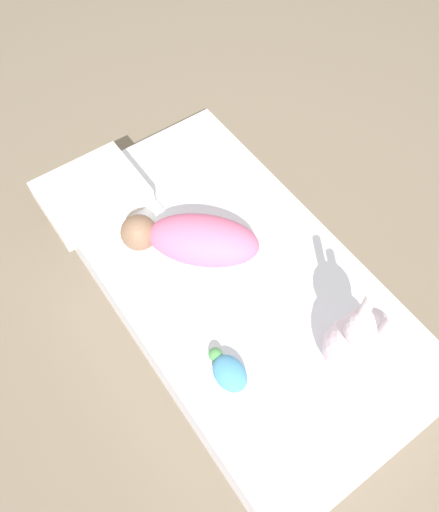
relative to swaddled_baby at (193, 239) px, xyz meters
name	(u,v)px	position (x,y,z in m)	size (l,w,h in m)	color
ground_plane	(234,303)	(-0.17, -0.06, -0.30)	(12.00, 12.00, 0.00)	#7A6B56
bed_mattress	(235,289)	(-0.17, -0.06, -0.19)	(1.51, 0.80, 0.22)	white
burp_cloth	(147,224)	(0.19, 0.08, -0.07)	(0.26, 0.17, 0.02)	white
swaddled_baby	(193,239)	(0.00, 0.00, 0.00)	(0.44, 0.44, 0.16)	pink
pillow	(92,194)	(0.41, 0.19, -0.03)	(0.31, 0.37, 0.09)	white
bunny_plush	(359,344)	(-0.63, -0.17, 0.06)	(0.20, 0.20, 0.40)	silver
turtle_plush	(228,371)	(-0.45, 0.17, -0.05)	(0.17, 0.10, 0.06)	#4C99C6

